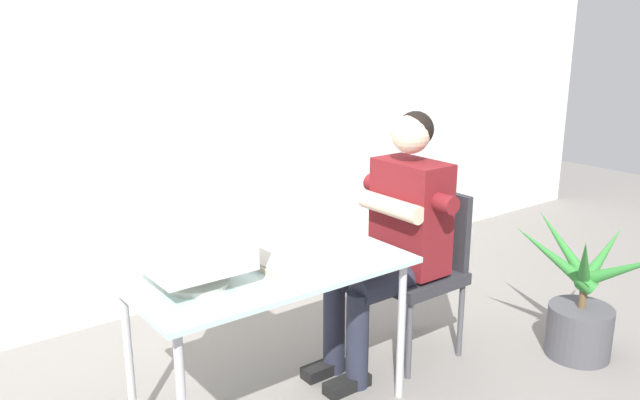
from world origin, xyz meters
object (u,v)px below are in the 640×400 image
object	(u,v)px
crt_monitor	(195,233)
potted_plant	(581,307)
keyboard	(266,261)
desk	(269,281)
office_chair	(420,263)
person_seated	(395,232)

from	to	relation	value
crt_monitor	potted_plant	xyz separation A→B (m)	(1.92, -0.55, -0.65)
keyboard	crt_monitor	bearing A→B (deg)	-175.96
desk	keyboard	distance (m)	0.09
crt_monitor	keyboard	size ratio (longest dim) A/B	0.91
office_chair	person_seated	world-z (taller)	person_seated
potted_plant	crt_monitor	bearing A→B (deg)	164.13
person_seated	keyboard	bearing A→B (deg)	179.50
office_chair	potted_plant	world-z (taller)	office_chair
desk	potted_plant	xyz separation A→B (m)	(1.58, -0.54, -0.36)
person_seated	crt_monitor	bearing A→B (deg)	-179.10
desk	crt_monitor	xyz separation A→B (m)	(-0.33, 0.00, 0.29)
desk	crt_monitor	world-z (taller)	crt_monitor
keyboard	potted_plant	world-z (taller)	potted_plant
desk	person_seated	distance (m)	0.77
keyboard	person_seated	world-z (taller)	person_seated
keyboard	office_chair	bearing A→B (deg)	-0.40
office_chair	desk	bearing A→B (deg)	-178.66
keyboard	person_seated	bearing A→B (deg)	-0.50
desk	crt_monitor	size ratio (longest dim) A/B	3.09
desk	potted_plant	world-z (taller)	potted_plant
person_seated	potted_plant	size ratio (longest dim) A/B	1.68
desk	keyboard	xyz separation A→B (m)	(0.00, 0.03, 0.08)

